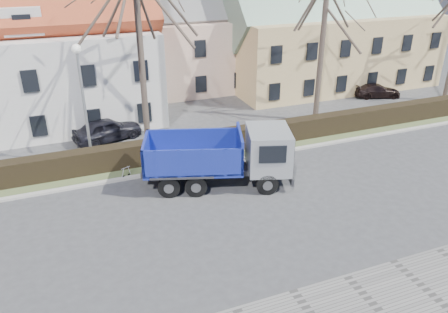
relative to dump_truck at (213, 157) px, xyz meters
name	(u,v)px	position (x,y,z in m)	size (l,w,h in m)	color
ground	(230,208)	(-0.07, -2.45, -1.54)	(120.00, 120.00, 0.00)	#3A3A3C
curb_far	(199,166)	(-0.07, 2.15, -1.48)	(80.00, 0.30, 0.12)	#A5A198
grass_strip	(190,155)	(-0.07, 3.75, -1.49)	(80.00, 3.00, 0.10)	#4C5B33
hedge	(191,147)	(-0.07, 3.55, -0.89)	(60.00, 0.90, 1.30)	black
building_pink	(185,41)	(3.93, 17.55, 2.46)	(10.80, 8.80, 8.00)	#D2AB95
building_yellow	(326,34)	(15.93, 14.55, 2.71)	(18.80, 10.80, 8.50)	tan
tree_1	(140,42)	(-2.07, 6.05, 4.79)	(9.20, 9.20, 12.65)	#453830
tree_2	(322,42)	(9.93, 6.05, 3.96)	(8.00, 8.00, 11.00)	#453830
dump_truck	(213,157)	(0.00, 0.00, 0.00)	(7.69, 2.86, 3.07)	navy
streetlight	(85,107)	(-5.58, 4.55, 1.88)	(0.53, 0.53, 6.84)	#989A9C
cart_frame	(123,173)	(-4.26, 2.26, -1.20)	(0.74, 0.43, 0.68)	silver
parked_car_a	(107,129)	(-4.25, 7.85, -0.81)	(1.72, 4.28, 1.46)	black
parked_car_b	(377,91)	(17.59, 8.88, -1.00)	(1.51, 3.72, 1.08)	black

